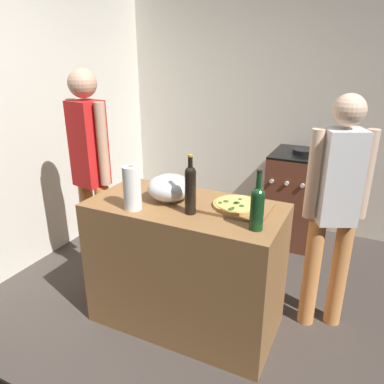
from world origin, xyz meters
name	(u,v)px	position (x,y,z in m)	size (l,w,h in m)	color
ground_plane	(230,278)	(0.00, 1.28, -0.01)	(3.97, 3.15, 0.02)	#3F3833
kitchen_wall_rear	(279,104)	(0.00, 2.60, 1.30)	(3.97, 0.10, 2.60)	silver
kitchen_wall_left	(58,110)	(-1.74, 1.28, 1.30)	(0.10, 3.15, 2.60)	silver
counter	(186,265)	(-0.10, 0.64, 0.45)	(1.24, 0.62, 0.89)	olive
cutting_board	(237,208)	(0.22, 0.71, 0.90)	(0.40, 0.32, 0.02)	olive
pizza	(237,204)	(0.22, 0.71, 0.92)	(0.30, 0.30, 0.03)	tan
mixing_bowl	(170,188)	(-0.22, 0.66, 0.98)	(0.28, 0.28, 0.17)	#B2B2B7
paper_towel_roll	(132,188)	(-0.36, 0.44, 1.03)	(0.11, 0.11, 0.28)	white
wine_bottle_green	(190,188)	(-0.01, 0.53, 1.06)	(0.07, 0.07, 0.36)	black
wine_bottle_amber	(257,206)	(0.40, 0.49, 1.03)	(0.08, 0.08, 0.34)	#143819
stove	(298,198)	(0.36, 2.20, 0.46)	(0.55, 0.61, 0.95)	brown
person_in_stripes	(91,167)	(-0.98, 0.80, 0.98)	(0.38, 0.24, 1.70)	#D88C4C
person_in_red	(335,203)	(0.76, 1.03, 0.91)	(0.37, 0.28, 1.58)	#D88C4C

